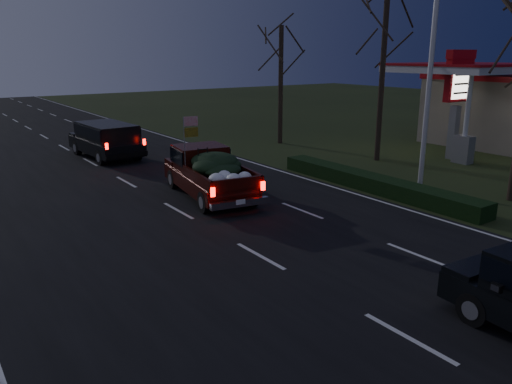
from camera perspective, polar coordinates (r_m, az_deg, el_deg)
ground at (r=13.82m, az=0.48°, el=-7.39°), size 120.00×120.00×0.00m
road_asphalt at (r=13.81m, az=0.48°, el=-7.35°), size 14.00×120.00×0.02m
hedge_row at (r=20.86m, az=13.25°, el=1.02°), size 1.00×10.00×0.60m
light_pole at (r=20.93m, az=19.48°, el=14.96°), size 0.50×0.90×9.16m
gas_price_pylon at (r=28.03m, az=22.10°, el=11.13°), size 2.00×0.41×5.57m
gas_canopy at (r=30.23m, az=22.74°, el=12.42°), size 7.10×6.10×4.88m
bare_tree_mid at (r=26.42m, az=14.52°, el=17.17°), size 3.60×3.60×8.50m
bare_tree_far at (r=30.83m, az=2.88°, el=15.24°), size 3.60×3.60×7.00m
pickup_truck at (r=19.33m, az=-5.41°, el=2.52°), size 2.84×5.60×2.81m
lead_suv at (r=27.65m, az=-16.74°, el=6.06°), size 2.48×5.36×1.51m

